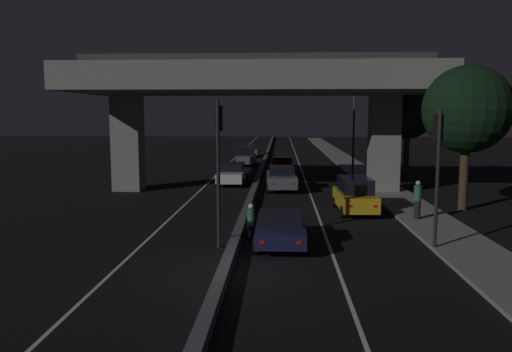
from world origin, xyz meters
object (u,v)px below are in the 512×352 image
motorcycle_black_filtering_near (251,223)px  pedestrian_on_sidewalk (418,200)px  traffic_light_left_of_median (218,148)px  car_dark_red_fourth (282,165)px  car_white_lead_oncoming (232,173)px  traffic_light_right_of_median (438,155)px  car_grey_second_oncoming (246,156)px  car_grey_third_oncoming (250,151)px  car_grey_third (281,178)px  car_taxi_yellow_second (355,195)px  street_lamp (350,115)px  car_dark_blue_lead (280,228)px

motorcycle_black_filtering_near → pedestrian_on_sidewalk: bearing=-65.4°
traffic_light_left_of_median → pedestrian_on_sidewalk: 10.47m
car_dark_red_fourth → car_white_lead_oncoming: 6.92m
motorcycle_black_filtering_near → traffic_light_right_of_median: bearing=-102.4°
traffic_light_right_of_median → car_grey_second_oncoming: (-9.18, 30.59, -2.63)m
car_grey_second_oncoming → car_grey_third_oncoming: size_ratio=0.99×
traffic_light_left_of_median → traffic_light_right_of_median: bearing=0.0°
car_grey_third_oncoming → motorcycle_black_filtering_near: (2.45, -39.50, -0.13)m
traffic_light_left_of_median → car_grey_third: traffic_light_left_of_median is taller
car_taxi_yellow_second → motorcycle_black_filtering_near: size_ratio=2.39×
traffic_light_right_of_median → street_lamp: 23.13m
car_grey_second_oncoming → traffic_light_left_of_median: bearing=0.3°
traffic_light_right_of_median → car_dark_blue_lead: 6.44m
street_lamp → car_grey_third: street_lamp is taller
traffic_light_left_of_median → street_lamp: street_lamp is taller
traffic_light_right_of_median → car_taxi_yellow_second: (-1.91, 7.17, -2.65)m
street_lamp → motorcycle_black_filtering_near: size_ratio=4.67×
car_grey_second_oncoming → car_grey_third_oncoming: car_grey_second_oncoming is taller
car_grey_third → car_grey_second_oncoming: size_ratio=1.17×
car_dark_blue_lead → car_grey_third_oncoming: bearing=4.9°
traffic_light_left_of_median → car_grey_third_oncoming: 41.31m
car_taxi_yellow_second → car_grey_third: car_taxi_yellow_second is taller
car_grey_third → pedestrian_on_sidewalk: (6.42, -9.84, 0.26)m
car_grey_third → car_dark_red_fourth: bearing=-3.2°
car_taxi_yellow_second → pedestrian_on_sidewalk: pedestrian_on_sidewalk is taller
car_grey_third_oncoming → traffic_light_right_of_median: bearing=10.8°
car_taxi_yellow_second → car_grey_third: 8.56m
car_white_lead_oncoming → pedestrian_on_sidewalk: bearing=39.3°
car_dark_blue_lead → car_grey_third: bearing=-0.4°
car_taxi_yellow_second → car_white_lead_oncoming: (-7.38, 10.34, -0.15)m
street_lamp → car_grey_second_oncoming: (-9.08, 7.51, -4.06)m
traffic_light_right_of_median → pedestrian_on_sidewalk: 5.64m
traffic_light_left_of_median → car_dark_red_fourth: (2.47, 23.37, -3.00)m
traffic_light_right_of_median → car_white_lead_oncoming: bearing=117.9°
traffic_light_left_of_median → car_grey_third_oncoming: bearing=91.8°
pedestrian_on_sidewalk → motorcycle_black_filtering_near: bearing=-156.6°
traffic_light_left_of_median → motorcycle_black_filtering_near: 3.77m
street_lamp → car_grey_third_oncoming: (-9.31, 18.09, -4.27)m
motorcycle_black_filtering_near → pedestrian_on_sidewalk: pedestrian_on_sidewalk is taller
car_dark_blue_lead → motorcycle_black_filtering_near: motorcycle_black_filtering_near is taller
car_white_lead_oncoming → street_lamp: bearing=122.0°
traffic_light_left_of_median → car_grey_third: (2.37, 14.84, -2.98)m
car_dark_blue_lead → car_taxi_yellow_second: size_ratio=0.97×
car_grey_third_oncoming → car_dark_red_fourth: bearing=9.9°
car_white_lead_oncoming → car_grey_second_oncoming: car_grey_second_oncoming is taller
car_grey_third_oncoming → car_grey_second_oncoming: bearing=-0.9°
motorcycle_black_filtering_near → pedestrian_on_sidewalk: size_ratio=0.99×
street_lamp → car_dark_red_fourth: bearing=177.0°
traffic_light_right_of_median → car_white_lead_oncoming: 20.01m
car_white_lead_oncoming → motorcycle_black_filtering_near: 16.00m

